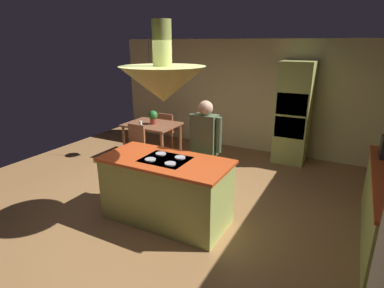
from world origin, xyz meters
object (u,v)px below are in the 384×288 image
(dining_table, at_px, (152,128))
(potted_plant_on_table, at_px, (153,116))
(oven_tower, at_px, (293,113))
(person_at_island, at_px, (205,146))
(chair_facing_island, at_px, (134,143))
(chair_by_back_wall, at_px, (168,128))
(kitchen_island, at_px, (166,190))
(cup_on_table, at_px, (141,123))

(dining_table, distance_m, potted_plant_on_table, 0.27)
(oven_tower, relative_size, person_at_island, 1.27)
(potted_plant_on_table, bearing_deg, chair_facing_island, -94.13)
(oven_tower, height_order, chair_by_back_wall, oven_tower)
(chair_by_back_wall, bearing_deg, kitchen_island, 121.65)
(person_at_island, bearing_deg, dining_table, 144.75)
(chair_facing_island, distance_m, chair_by_back_wall, 1.32)
(person_at_island, bearing_deg, oven_tower, 71.83)
(person_at_island, distance_m, chair_facing_island, 2.15)
(chair_by_back_wall, bearing_deg, dining_table, 90.00)
(kitchen_island, xyz_separation_m, potted_plant_on_table, (-1.65, 2.09, 0.45))
(person_at_island, height_order, chair_facing_island, person_at_island)
(dining_table, bearing_deg, person_at_island, -35.25)
(oven_tower, relative_size, cup_on_table, 23.56)
(kitchen_island, bearing_deg, cup_on_table, 134.40)
(chair_by_back_wall, xyz_separation_m, cup_on_table, (-0.14, -0.88, 0.30))
(kitchen_island, height_order, chair_by_back_wall, kitchen_island)
(chair_facing_island, height_order, chair_by_back_wall, same)
(dining_table, distance_m, chair_by_back_wall, 0.68)
(dining_table, distance_m, chair_facing_island, 0.68)
(kitchen_island, xyz_separation_m, dining_table, (-1.70, 2.10, 0.19))
(kitchen_island, distance_m, chair_by_back_wall, 3.24)
(oven_tower, bearing_deg, person_at_island, -108.17)
(dining_table, bearing_deg, cup_on_table, -123.19)
(person_at_island, height_order, chair_by_back_wall, person_at_island)
(chair_by_back_wall, relative_size, cup_on_table, 9.67)
(kitchen_island, relative_size, cup_on_table, 20.21)
(person_at_island, bearing_deg, kitchen_island, -110.74)
(oven_tower, distance_m, cup_on_table, 3.25)
(chair_facing_island, distance_m, cup_on_table, 0.55)
(person_at_island, height_order, cup_on_table, person_at_island)
(chair_facing_island, distance_m, potted_plant_on_table, 0.78)
(kitchen_island, xyz_separation_m, chair_facing_island, (-1.70, 1.44, 0.03))
(potted_plant_on_table, bearing_deg, cup_on_table, -131.98)
(kitchen_island, distance_m, cup_on_table, 2.65)
(person_at_island, relative_size, chair_facing_island, 1.91)
(dining_table, relative_size, person_at_island, 0.68)
(chair_by_back_wall, bearing_deg, oven_tower, -170.16)
(kitchen_island, xyz_separation_m, person_at_island, (0.27, 0.71, 0.48))
(potted_plant_on_table, distance_m, cup_on_table, 0.31)
(chair_by_back_wall, bearing_deg, cup_on_table, 80.74)
(kitchen_island, bearing_deg, oven_tower, 71.26)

